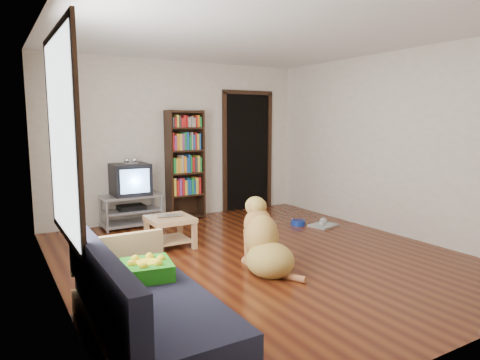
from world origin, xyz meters
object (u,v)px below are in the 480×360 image
crt_tv (130,179)px  bookshelf (185,159)px  laptop (171,216)px  sofa (145,316)px  tv_stand (131,209)px  green_cushion (147,270)px  dog (264,244)px  grey_rag (323,225)px  dog_bowl (298,223)px  coffee_table (170,226)px

crt_tv → bookshelf: bearing=4.3°
laptop → sofa: bearing=-104.4°
tv_stand → sofa: 3.76m
laptop → tv_stand: bearing=106.0°
laptop → tv_stand: tv_stand is taller
green_cushion → dog: (1.53, 0.63, -0.18)m
tv_stand → crt_tv: size_ratio=1.55×
grey_rag → dog_bowl: bearing=140.2°
green_cushion → coffee_table: bearing=73.1°
sofa → grey_rag: bearing=30.9°
sofa → dog: bearing=29.9°
green_cushion → dog_bowl: green_cushion is taller
green_cushion → sofa: sofa is taller
coffee_table → dog: dog is taller
grey_rag → tv_stand: 2.99m
green_cushion → bookshelf: bearing=71.2°
tv_stand → coffee_table: (0.11, -1.34, 0.01)m
coffee_table → laptop: bearing=-90.0°
tv_stand → bookshelf: bearing=5.6°
laptop → bookshelf: size_ratio=0.17×
dog_bowl → bookshelf: bearing=134.3°
coffee_table → dog: 1.46m
sofa → coffee_table: 2.54m
laptop → bookshelf: (0.84, 1.46, 0.59)m
green_cushion → dog_bowl: (3.12, 2.05, -0.44)m
laptop → dog_bowl: size_ratio=1.41×
grey_rag → crt_tv: (-2.57, 1.53, 0.73)m
sofa → green_cushion: bearing=68.6°
green_cushion → dog_bowl: size_ratio=1.70×
crt_tv → tv_stand: bearing=-90.0°
grey_rag → sofa: size_ratio=0.22×
coffee_table → sofa: bearing=-115.3°
green_cushion → laptop: bearing=72.8°
crt_tv → bookshelf: 0.99m
laptop → grey_rag: size_ratio=0.78×
grey_rag → coffee_table: size_ratio=0.73×
bookshelf → tv_stand: bearing=-174.4°
bookshelf → laptop: bearing=-119.8°
laptop → sofa: (-1.09, -2.27, -0.15)m
laptop → bookshelf: 1.78m
coffee_table → dog: (0.57, -1.35, 0.02)m
crt_tv → dog: 2.82m
laptop → dog: size_ratio=0.31×
laptop → coffee_table: (-0.00, 0.03, -0.13)m
laptop → dog_bowl: (2.16, 0.10, -0.37)m
green_cushion → tv_stand: bearing=84.7°
laptop → grey_rag: bearing=7.9°
tv_stand → laptop: bearing=-85.3°
green_cushion → coffee_table: green_cushion is taller
green_cushion → laptop: (0.96, 1.95, -0.07)m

